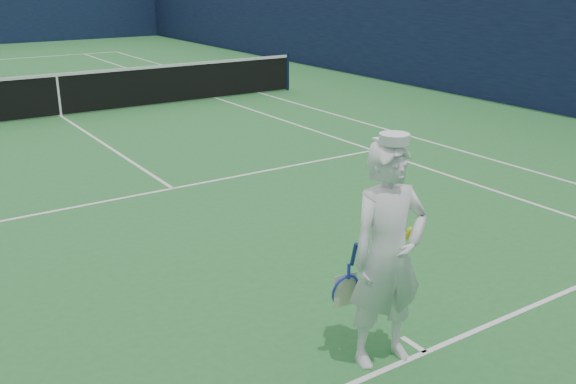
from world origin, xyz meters
name	(u,v)px	position (x,y,z in m)	size (l,w,h in m)	color
ground	(61,116)	(0.00, 0.00, 0.00)	(80.00, 80.00, 0.00)	#2A7033
court_markings	(61,116)	(0.00, 0.00, 0.00)	(11.03, 23.83, 0.01)	white
windscreen_fence	(51,29)	(0.00, 0.00, 2.00)	(20.12, 36.12, 4.00)	#0E1836
tennis_net	(58,93)	(0.00, 0.00, 0.55)	(12.88, 0.09, 1.07)	#141E4C
tennis_player	(388,255)	(-0.37, -11.73, 0.99)	(0.79, 0.59, 2.02)	white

